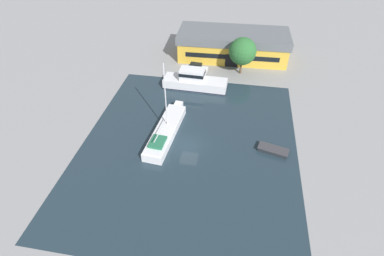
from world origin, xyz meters
name	(u,v)px	position (x,y,z in m)	size (l,w,h in m)	color
ground_plane	(189,146)	(0.00, 0.00, 0.00)	(440.00, 440.00, 0.00)	gray
water_canal	(189,146)	(0.00, 0.00, 0.00)	(28.99, 34.44, 0.01)	#1E2D38
warehouse_building	(233,44)	(3.92, 27.63, 2.63)	(21.84, 9.64, 5.20)	gold
quay_tree_near_building	(243,51)	(5.95, 21.14, 4.39)	(4.89, 4.89, 6.85)	brown
parked_car	(196,68)	(-2.20, 19.94, 0.86)	(4.25, 2.17, 1.75)	silver
sailboat_moored	(166,131)	(-3.58, 1.72, 0.73)	(3.65, 12.79, 10.88)	white
motor_cruiser	(194,81)	(-1.67, 14.71, 1.27)	(11.05, 3.62, 3.53)	silver
small_dinghy	(273,150)	(11.27, 0.74, 0.30)	(4.26, 2.58, 0.58)	#23282D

